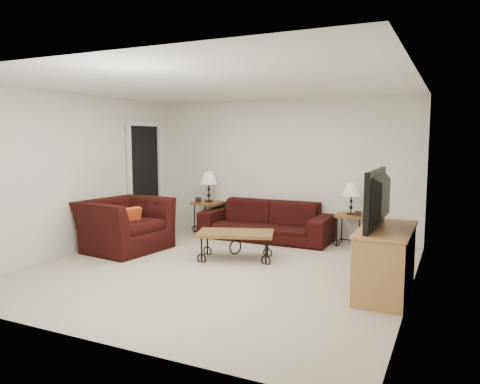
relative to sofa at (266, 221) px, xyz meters
name	(u,v)px	position (x,y,z in m)	size (l,w,h in m)	color
ground	(218,269)	(0.12, -2.02, -0.34)	(5.00, 5.00, 0.00)	#BCB3A0
wall_back	(282,168)	(0.12, 0.48, 0.91)	(5.00, 0.02, 2.50)	silver
wall_front	(82,202)	(0.12, -4.52, 0.91)	(5.00, 0.02, 2.50)	silver
wall_left	(79,173)	(-2.38, -2.02, 0.91)	(0.02, 5.00, 2.50)	silver
wall_right	(414,187)	(2.62, -2.02, 0.91)	(0.02, 5.00, 2.50)	silver
ceiling	(217,85)	(0.12, -2.02, 2.16)	(5.00, 5.00, 0.00)	white
doorway	(145,179)	(-2.35, -0.37, 0.68)	(0.08, 0.94, 2.04)	black
sofa	(266,221)	(0.00, 0.00, 0.00)	(2.33, 0.91, 0.68)	black
side_table_left	(209,217)	(-1.26, 0.18, -0.05)	(0.53, 0.53, 0.58)	brown
side_table_right	(350,230)	(1.47, 0.18, -0.07)	(0.49, 0.49, 0.53)	brown
lamp_left	(209,187)	(-1.26, 0.18, 0.53)	(0.33, 0.33, 0.58)	black
lamp_right	(351,199)	(1.47, 0.18, 0.46)	(0.30, 0.30, 0.53)	black
photo_frame_left	(198,200)	(-1.41, 0.03, 0.29)	(0.12, 0.02, 0.10)	black
photo_frame_right	(358,214)	(1.62, 0.03, 0.24)	(0.11, 0.01, 0.09)	black
coffee_table	(235,246)	(0.11, -1.47, -0.13)	(1.12, 0.60, 0.42)	brown
armchair	(125,225)	(-1.76, -1.71, 0.07)	(1.27, 1.11, 0.83)	black
throw_pillow	(130,220)	(-1.61, -1.76, 0.18)	(0.37, 0.10, 0.37)	#C13B18
tv_stand	(386,261)	(2.35, -2.09, 0.05)	(0.54, 1.30, 0.78)	#B78744
television	(386,199)	(2.33, -2.09, 0.77)	(1.16, 0.15, 0.67)	black
backpack	(315,237)	(1.00, -0.27, -0.15)	(0.30, 0.23, 0.39)	black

